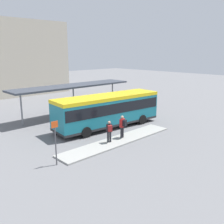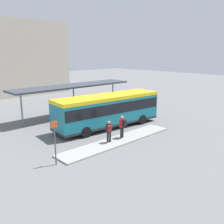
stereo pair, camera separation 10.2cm
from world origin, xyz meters
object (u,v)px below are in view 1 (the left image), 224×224
object	(u,v)px
city_bus	(108,109)
bicycle_black	(124,104)
pedestrian_waiting	(123,125)
bicycle_blue	(139,106)
bicycle_white	(129,105)
bicycle_green	(132,106)
pedestrian_companion	(109,130)
platform_sign	(55,141)

from	to	relation	value
city_bus	bicycle_black	world-z (taller)	city_bus
pedestrian_waiting	bicycle_blue	size ratio (longest dim) A/B	1.10
bicycle_black	bicycle_white	bearing A→B (deg)	1.78
bicycle_green	bicycle_white	size ratio (longest dim) A/B	1.10
pedestrian_companion	bicycle_blue	distance (m)	12.20
pedestrian_waiting	bicycle_white	size ratio (longest dim) A/B	1.17
pedestrian_companion	bicycle_white	distance (m)	12.86
bicycle_green	bicycle_white	world-z (taller)	bicycle_green
bicycle_green	platform_sign	xyz separation A→B (m)	(-15.02, -7.18, 1.19)
pedestrian_companion	bicycle_green	bearing A→B (deg)	-31.53
bicycle_blue	bicycle_green	bearing A→B (deg)	-158.64
platform_sign	bicycle_white	bearing A→B (deg)	27.66
pedestrian_companion	bicycle_white	xyz separation A→B (m)	(10.37, 7.56, -0.73)
bicycle_blue	pedestrian_companion	bearing A→B (deg)	-66.49
pedestrian_waiting	pedestrian_companion	bearing A→B (deg)	78.63
bicycle_blue	city_bus	bearing A→B (deg)	-76.39
pedestrian_waiting	bicycle_white	distance (m)	11.70
pedestrian_companion	bicycle_green	world-z (taller)	pedestrian_companion
pedestrian_companion	bicycle_blue	bearing A→B (deg)	-35.66
bicycle_blue	bicycle_black	bearing A→B (deg)	177.86
pedestrian_waiting	platform_sign	bearing A→B (deg)	81.59
pedestrian_waiting	bicycle_blue	xyz separation A→B (m)	(9.13, 5.97, -0.80)
pedestrian_companion	platform_sign	distance (m)	4.87
bicycle_blue	bicycle_white	distance (m)	1.58
bicycle_blue	platform_sign	world-z (taller)	platform_sign
city_bus	bicycle_white	xyz separation A→B (m)	(7.49, 4.32, -1.42)
city_bus	bicycle_blue	world-z (taller)	city_bus
pedestrian_companion	bicycle_black	world-z (taller)	pedestrian_companion
bicycle_green	bicycle_black	size ratio (longest dim) A/B	1.09
bicycle_green	pedestrian_waiting	bearing A→B (deg)	126.37
bicycle_black	platform_sign	bearing A→B (deg)	-53.34
pedestrian_waiting	bicycle_blue	bearing A→B (deg)	-69.09
bicycle_white	platform_sign	world-z (taller)	platform_sign
city_bus	pedestrian_companion	distance (m)	4.39
city_bus	pedestrian_waiting	size ratio (longest dim) A/B	5.78
pedestrian_waiting	bicycle_black	size ratio (longest dim) A/B	1.17
bicycle_white	platform_sign	distance (m)	17.20
city_bus	pedestrian_companion	bearing A→B (deg)	-125.78
bicycle_blue	platform_sign	size ratio (longest dim) A/B	0.59
city_bus	pedestrian_waiting	xyz separation A→B (m)	(-1.42, -3.22, -0.60)
bicycle_green	bicycle_black	bearing A→B (deg)	-10.36
bicycle_blue	bicycle_green	size ratio (longest dim) A/B	0.97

